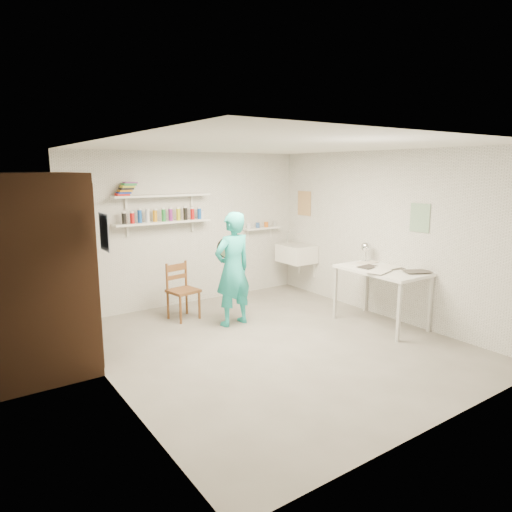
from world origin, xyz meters
TOP-DOWN VIEW (x-y plane):
  - floor at (0.00, 0.00)m, footprint 4.00×4.50m
  - ceiling at (0.00, 0.00)m, footprint 4.00×4.50m
  - wall_back at (0.00, 2.26)m, footprint 4.00×0.02m
  - wall_front at (0.00, -2.26)m, footprint 4.00×0.02m
  - wall_left at (-2.01, 0.00)m, footprint 0.02×4.50m
  - wall_right at (2.01, 0.00)m, footprint 0.02×4.50m
  - doorway_recess at (-1.99, 1.05)m, footprint 0.02×0.90m
  - corridor_box at (-2.70, 1.05)m, footprint 1.40×1.50m
  - door_lintel at (-1.97, 1.05)m, footprint 0.06×1.05m
  - door_jamb_near at (-1.97, 0.55)m, footprint 0.06×0.10m
  - door_jamb_far at (-1.97, 1.55)m, footprint 0.06×0.10m
  - shelf_lower at (-0.50, 2.13)m, footprint 1.50×0.22m
  - shelf_upper at (-0.50, 2.13)m, footprint 1.50×0.22m
  - ledge_shelf at (1.35, 2.17)m, footprint 0.70×0.14m
  - poster_left at (-1.99, 0.05)m, footprint 0.01×0.28m
  - poster_right_a at (1.99, 1.80)m, footprint 0.01×0.34m
  - poster_right_b at (1.99, -0.55)m, footprint 0.01×0.30m
  - belfast_sink at (1.75, 1.70)m, footprint 0.48×0.60m
  - man at (-0.03, 0.92)m, footprint 0.61×0.43m
  - wall_clock at (-0.01, 1.14)m, footprint 0.29×0.06m
  - wooden_chair at (-0.49, 1.53)m, footprint 0.45×0.43m
  - work_table at (1.64, -0.26)m, footprint 0.72×1.19m
  - desk_lamp at (1.84, 0.22)m, footprint 0.15×0.15m
  - spray_cans at (-0.50, 2.13)m, footprint 1.34×0.06m
  - book_stack at (-1.04, 2.13)m, footprint 0.30×0.14m
  - ledge_pots at (1.35, 2.17)m, footprint 0.48×0.07m
  - papers at (1.64, -0.26)m, footprint 0.30×0.22m

SIDE VIEW (x-z plane):
  - floor at x=0.00m, z-range -0.02..0.00m
  - work_table at x=1.64m, z-range 0.00..0.80m
  - wooden_chair at x=-0.49m, z-range 0.00..0.83m
  - belfast_sink at x=1.75m, z-range 0.55..0.85m
  - man at x=-0.03m, z-range 0.00..1.58m
  - papers at x=1.64m, z-range 0.80..0.82m
  - doorway_recess at x=-1.99m, z-range 0.00..2.00m
  - door_jamb_near at x=-1.97m, z-range 0.00..2.00m
  - door_jamb_far at x=-1.97m, z-range 0.00..2.00m
  - desk_lamp at x=1.84m, z-range 0.94..1.09m
  - corridor_box at x=-2.70m, z-range 0.00..2.10m
  - wall_clock at x=-0.01m, z-range 0.91..1.19m
  - ledge_shelf at x=1.35m, z-range 1.11..1.14m
  - ledge_pots at x=1.35m, z-range 1.14..1.22m
  - wall_back at x=0.00m, z-range 0.00..2.40m
  - wall_front at x=0.00m, z-range 0.00..2.40m
  - wall_left at x=-2.01m, z-range 0.00..2.40m
  - wall_right at x=2.01m, z-range 0.00..2.40m
  - shelf_lower at x=-0.50m, z-range 1.34..1.36m
  - spray_cans at x=-0.50m, z-range 1.36..1.53m
  - poster_right_b at x=1.99m, z-range 1.31..1.69m
  - poster_left at x=-1.99m, z-range 1.37..1.73m
  - poster_right_a at x=1.99m, z-range 1.34..1.76m
  - shelf_upper at x=-0.50m, z-range 1.74..1.76m
  - book_stack at x=-1.04m, z-range 1.77..1.96m
  - door_lintel at x=-1.97m, z-range 2.00..2.10m
  - ceiling at x=0.00m, z-range 2.40..2.42m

